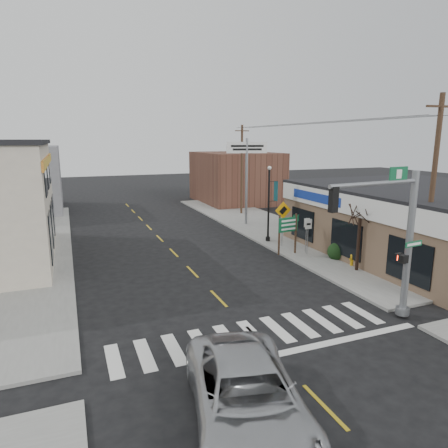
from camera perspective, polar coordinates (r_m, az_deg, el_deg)
name	(u,v)px	position (r m, az deg, el deg)	size (l,w,h in m)	color
ground	(258,339)	(14.99, 4.88, -16.02)	(140.00, 140.00, 0.00)	black
sidewalk_right	(289,236)	(29.81, 9.29, -1.68)	(6.00, 38.00, 0.13)	gray
sidewalk_left	(17,263)	(25.94, -27.49, -4.98)	(6.00, 38.00, 0.13)	gray
center_line	(192,272)	(21.85, -4.54, -6.80)	(0.12, 56.00, 0.01)	gold
crosswalk	(253,334)	(15.30, 4.19, -15.36)	(11.00, 2.20, 0.01)	silver
thrift_store	(426,223)	(27.61, 26.92, 0.18)	(12.00, 14.00, 4.00)	brown
bldg_distant_right	(236,177)	(45.71, 1.69, 6.68)	(8.00, 10.00, 5.60)	brown
bldg_distant_left	(11,180)	(44.26, -28.15, 5.62)	(9.00, 10.00, 6.40)	slate
suv	(247,396)	(10.75, 3.31, -23.37)	(2.68, 5.81, 1.62)	#AFB0B4
traffic_signal_pole	(396,230)	(16.44, 23.41, -0.81)	(4.69, 0.37, 5.94)	gray
guide_sign	(288,228)	(24.48, 9.13, -0.61)	(1.42, 0.13, 2.48)	#463020
fire_hydrant	(352,259)	(23.42, 17.82, -4.81)	(0.21, 0.21, 0.67)	#C38C0C
ped_crossing_sign	(283,216)	(26.31, 8.40, 1.14)	(1.15, 0.08, 2.95)	gray
lamp_post	(270,198)	(27.33, 6.53, 3.71)	(0.67, 0.53, 5.16)	black
dance_center_sign	(247,160)	(32.68, 3.26, 9.09)	(3.30, 0.21, 7.01)	gray
bare_tree	(361,209)	(22.05, 18.96, 2.02)	(2.12, 2.12, 4.23)	black
shrub_front	(432,268)	(22.97, 27.53, -5.66)	(1.25, 1.25, 0.94)	#1B3C1E
shrub_back	(336,252)	(24.55, 15.77, -3.82)	(1.07, 1.07, 0.81)	black
utility_pole_near	(432,192)	(20.55, 27.59, 4.09)	(1.55, 0.23, 8.89)	#422E1A
utility_pole_far	(242,169)	(37.58, 2.55, 7.87)	(1.43, 0.21, 8.21)	#3A2418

